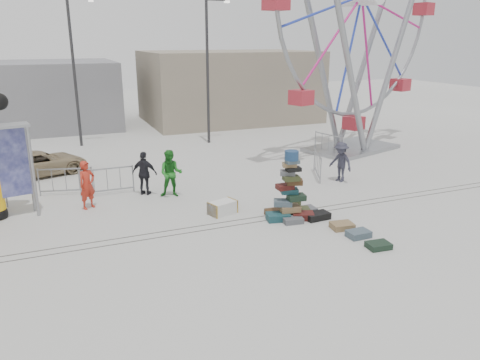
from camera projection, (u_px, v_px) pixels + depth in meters
name	position (u px, v px, depth m)	size (l,w,h in m)	color
ground	(252.00, 231.00, 14.91)	(90.00, 90.00, 0.00)	#9E9E99
track_line_near	(245.00, 224.00, 15.44)	(40.00, 0.04, 0.01)	#47443F
track_line_far	(240.00, 220.00, 15.80)	(40.00, 0.04, 0.01)	#47443F
building_right	(229.00, 86.00, 34.43)	(12.00, 8.00, 5.00)	gray
building_left	(39.00, 95.00, 31.52)	(10.00, 8.00, 4.40)	gray
lamp_post_right	(209.00, 64.00, 26.23)	(1.41, 0.25, 8.00)	#2D2D30
lamp_post_left	(75.00, 65.00, 25.43)	(1.41, 0.25, 8.00)	#2D2D30
suitcase_tower	(290.00, 199.00, 15.80)	(1.79, 1.49, 2.36)	#19444B
ferris_wheel	(360.00, 17.00, 23.70)	(11.61, 4.30, 14.03)	gray
steamer_trunk	(223.00, 208.00, 16.29)	(0.95, 0.55, 0.44)	silver
row_case_0	(289.00, 203.00, 17.15)	(0.75, 0.50, 0.21)	#363C1E
row_case_1	(306.00, 210.00, 16.40)	(0.65, 0.54, 0.20)	#585A60
row_case_2	(317.00, 216.00, 15.83)	(0.85, 0.49, 0.23)	black
row_case_3	(342.00, 226.00, 15.03)	(0.70, 0.54, 0.20)	olive
row_case_4	(358.00, 234.00, 14.40)	(0.70, 0.49, 0.21)	#465965
row_case_5	(378.00, 245.00, 13.64)	(0.67, 0.49, 0.18)	black
barricade_dummy_b	(66.00, 181.00, 18.17)	(2.00, 0.10, 1.10)	gray
barricade_dummy_c	(107.00, 181.00, 18.19)	(2.00, 0.10, 1.10)	gray
barricade_wheel_front	(317.00, 165.00, 20.53)	(2.00, 0.10, 1.10)	gray
barricade_wheel_back	(328.00, 144.00, 24.51)	(2.00, 0.10, 1.10)	gray
pedestrian_red	(87.00, 185.00, 16.65)	(0.64, 0.42, 1.75)	#AF2819
pedestrian_green	(171.00, 173.00, 17.90)	(0.89, 0.69, 1.83)	#1B6E1E
pedestrian_black	(145.00, 173.00, 18.12)	(1.01, 0.42, 1.72)	black
pedestrian_grey	(341.00, 162.00, 19.82)	(1.10, 0.63, 1.71)	#282835
parked_suv	(41.00, 163.00, 20.82)	(1.81, 3.93, 1.09)	#948160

